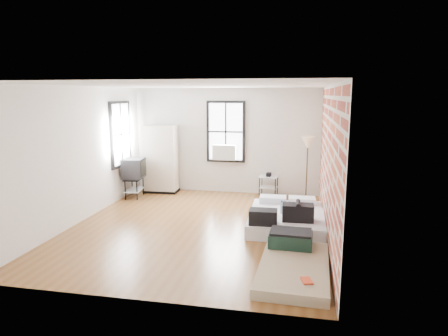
% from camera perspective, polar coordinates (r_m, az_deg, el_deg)
% --- Properties ---
extents(ground, '(6.00, 6.00, 0.00)m').
position_cam_1_polar(ground, '(8.17, -3.70, -8.31)').
color(ground, brown).
rests_on(ground, ground).
extents(room_shell, '(5.02, 6.02, 2.80)m').
position_cam_1_polar(room_shell, '(8.09, -1.60, 4.13)').
color(room_shell, silver).
rests_on(room_shell, ground).
extents(mattress_main, '(1.54, 2.05, 0.65)m').
position_cam_1_polar(mattress_main, '(8.24, 8.89, -6.97)').
color(mattress_main, white).
rests_on(mattress_main, ground).
extents(mattress_bare, '(1.08, 1.95, 0.41)m').
position_cam_1_polar(mattress_bare, '(6.36, 9.84, -12.89)').
color(mattress_bare, tan).
rests_on(mattress_bare, ground).
extents(wardrobe, '(0.93, 0.55, 1.81)m').
position_cam_1_polar(wardrobe, '(10.93, -9.04, 1.25)').
color(wardrobe, black).
rests_on(wardrobe, ground).
extents(side_table, '(0.51, 0.43, 0.63)m').
position_cam_1_polar(side_table, '(10.47, 6.39, -1.79)').
color(side_table, black).
rests_on(side_table, ground).
extents(floor_lamp, '(0.34, 0.34, 1.60)m').
position_cam_1_polar(floor_lamp, '(10.21, 11.88, 3.12)').
color(floor_lamp, '#322710').
rests_on(floor_lamp, ground).
extents(tv_stand, '(0.58, 0.77, 1.02)m').
position_cam_1_polar(tv_stand, '(10.51, -12.75, -0.22)').
color(tv_stand, black).
rests_on(tv_stand, ground).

